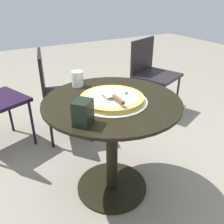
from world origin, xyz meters
name	(u,v)px	position (x,y,z in m)	size (l,w,h in m)	color
ground_plane	(112,187)	(0.00, 0.00, 0.00)	(10.00, 10.00, 0.00)	gray
patio_table	(112,131)	(0.00, 0.00, 0.48)	(0.84, 0.84, 0.70)	black
pizza_on_tray	(112,99)	(-0.01, -0.02, 0.71)	(0.42, 0.42, 0.05)	silver
pizza_server	(114,97)	(-0.03, -0.08, 0.76)	(0.08, 0.21, 0.02)	silver
drinking_cup	(77,79)	(-0.09, 0.31, 0.75)	(0.08, 0.08, 0.10)	silver
napkin_dispenser	(83,113)	(-0.26, -0.18, 0.76)	(0.10, 0.08, 0.12)	black
patio_chair_near	(58,90)	(-0.08, 0.84, 0.48)	(0.51, 0.51, 0.82)	black
patio_chair_corner	(152,70)	(1.02, 0.91, 0.48)	(0.57, 0.57, 0.81)	black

